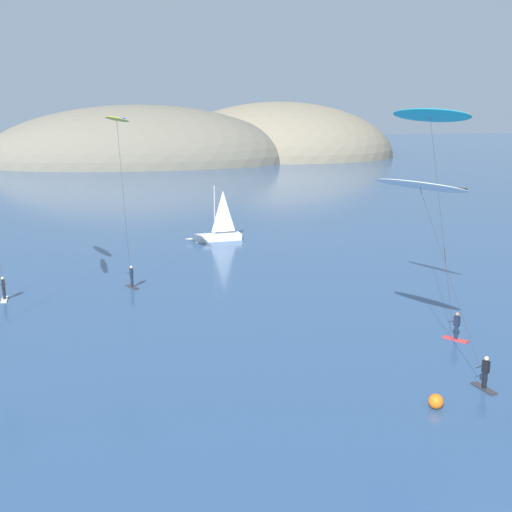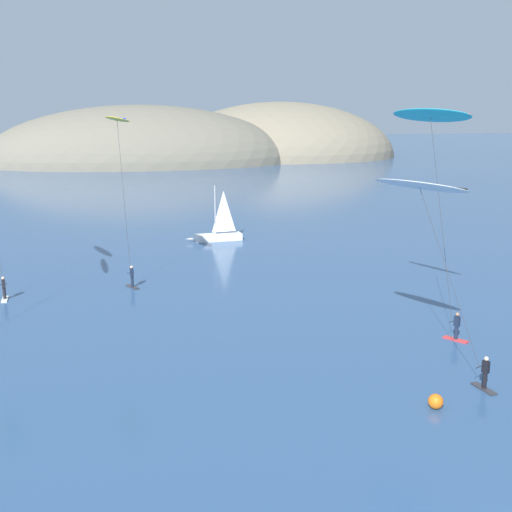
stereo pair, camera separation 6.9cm
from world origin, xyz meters
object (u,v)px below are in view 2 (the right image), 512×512
object	(u,v)px
sailboat_near	(215,235)
marker_buoy	(436,401)
kitesurfer_white	(424,197)
kitesurfer_yellow	(118,133)
kitesurfer_cyan	(432,131)

from	to	relation	value
sailboat_near	marker_buoy	size ratio (longest dim) A/B	8.51
sailboat_near	kitesurfer_white	distance (m)	35.86
sailboat_near	kitesurfer_white	bearing A→B (deg)	-79.91
kitesurfer_white	kitesurfer_yellow	bearing A→B (deg)	127.21
marker_buoy	kitesurfer_white	bearing A→B (deg)	75.34
kitesurfer_white	kitesurfer_cyan	bearing A→B (deg)	61.36
kitesurfer_yellow	kitesurfer_cyan	bearing A→B (deg)	-39.55
kitesurfer_cyan	kitesurfer_white	distance (m)	6.65
sailboat_near	kitesurfer_yellow	size ratio (longest dim) A/B	0.46
kitesurfer_cyan	kitesurfer_white	size ratio (longest dim) A/B	1.36
kitesurfer_cyan	kitesurfer_yellow	bearing A→B (deg)	140.45
sailboat_near	kitesurfer_cyan	world-z (taller)	kitesurfer_cyan
sailboat_near	kitesurfer_yellow	xyz separation A→B (m)	(-9.15, -14.24, 10.91)
kitesurfer_cyan	kitesurfer_white	bearing A→B (deg)	-118.64
kitesurfer_cyan	kitesurfer_yellow	size ratio (longest dim) A/B	1.05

